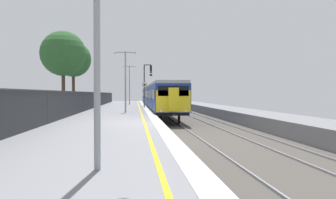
{
  "coord_description": "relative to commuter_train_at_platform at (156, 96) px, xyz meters",
  "views": [
    {
      "loc": [
        -0.87,
        -17.99,
        1.6
      ],
      "look_at": [
        1.74,
        8.08,
        1.14
      ],
      "focal_mm": 35.54,
      "sensor_mm": 36.0,
      "label": 1
    }
  ],
  "objects": [
    {
      "name": "ground",
      "position": [
        0.54,
        -28.31,
        -1.88
      ],
      "size": [
        17.4,
        110.0,
        1.21
      ],
      "color": "gray"
    },
    {
      "name": "platform_back_fence",
      "position": [
        -7.55,
        -28.31,
        -0.33
      ],
      "size": [
        0.07,
        99.0,
        1.79
      ],
      "color": "#282B2D",
      "rests_on": "ground"
    },
    {
      "name": "signal_gantry",
      "position": [
        -1.49,
        -3.52,
        2.07
      ],
      "size": [
        1.1,
        0.24,
        5.37
      ],
      "color": "#47474C",
      "rests_on": "ground"
    },
    {
      "name": "platform_lamp_near",
      "position": [
        -3.75,
        -39.23,
        1.88
      ],
      "size": [
        2.0,
        0.2,
        5.29
      ],
      "color": "#93999E",
      "rests_on": "ground"
    },
    {
      "name": "platform_lamp_far",
      "position": [
        -3.75,
        3.5,
        2.13
      ],
      "size": [
        2.0,
        0.2,
        5.77
      ],
      "color": "#93999E",
      "rests_on": "ground"
    },
    {
      "name": "platform_lamp_mid",
      "position": [
        -3.75,
        -17.86,
        1.83
      ],
      "size": [
        2.0,
        0.2,
        5.21
      ],
      "color": "#93999E",
      "rests_on": "ground"
    },
    {
      "name": "speed_limit_sign",
      "position": [
        -1.85,
        -8.12,
        0.6
      ],
      "size": [
        0.59,
        0.08,
        2.95
      ],
      "color": "#59595B",
      "rests_on": "ground"
    },
    {
      "name": "commuter_train_at_platform",
      "position": [
        0.0,
        0.0,
        0.0
      ],
      "size": [
        2.83,
        42.21,
        3.81
      ],
      "color": "navy",
      "rests_on": "ground"
    },
    {
      "name": "background_tree_left",
      "position": [
        -10.3,
        -5.76,
        4.28
      ],
      "size": [
        4.22,
        4.22,
        7.84
      ],
      "color": "#473323",
      "rests_on": "ground"
    },
    {
      "name": "background_tree_centre",
      "position": [
        -9.89,
        -13.3,
        4.11
      ],
      "size": [
        4.35,
        4.35,
        7.66
      ],
      "color": "#473323",
      "rests_on": "ground"
    }
  ]
}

